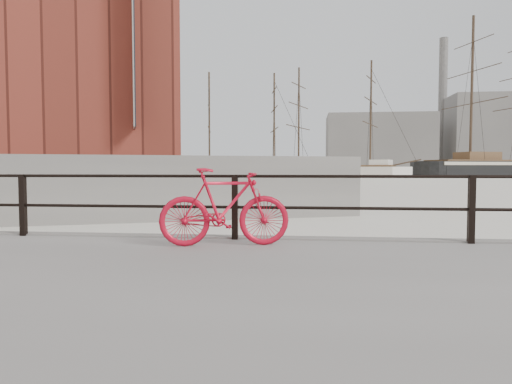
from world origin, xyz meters
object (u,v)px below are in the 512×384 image
(schooner_mid, at_px, (333,176))
(bicycle, at_px, (225,207))
(schooner_left, at_px, (242,176))
(workboat_far, at_px, (88,181))

(schooner_mid, bearing_deg, bicycle, -75.11)
(schooner_left, bearing_deg, workboat_far, -122.44)
(bicycle, distance_m, schooner_left, 74.00)
(bicycle, xyz_separation_m, schooner_mid, (5.92, 77.16, -0.90))
(bicycle, relative_size, schooner_left, 0.07)
(bicycle, relative_size, schooner_mid, 0.06)
(schooner_left, distance_m, workboat_far, 34.04)
(schooner_left, bearing_deg, bicycle, -92.51)
(schooner_mid, relative_size, schooner_left, 1.17)
(bicycle, height_order, schooner_mid, schooner_mid)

